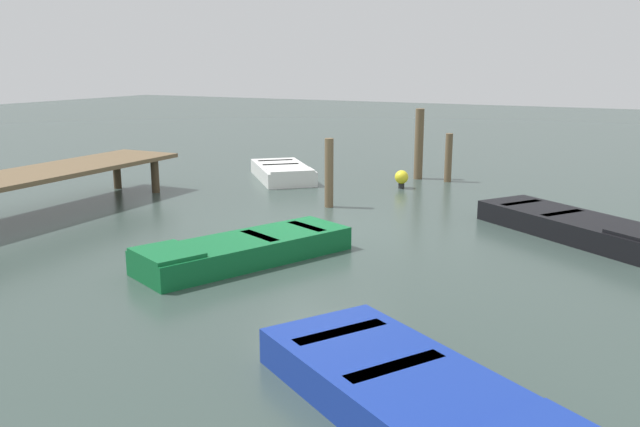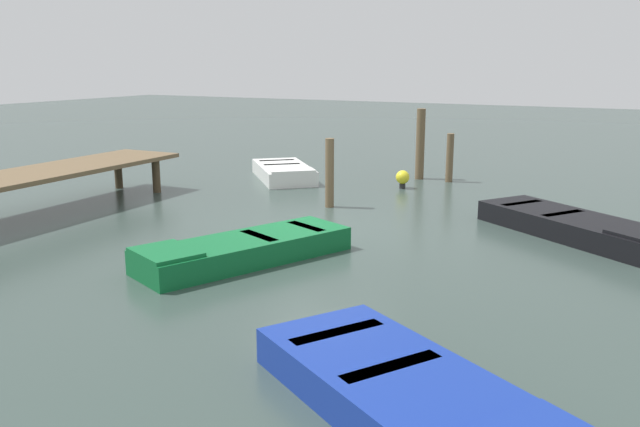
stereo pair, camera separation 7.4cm
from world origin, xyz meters
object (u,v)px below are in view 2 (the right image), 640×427
Objects in this scene: dock_segment at (61,172)px; rowboat_black at (576,226)px; rowboat_green at (244,249)px; mooring_piling_mid_left at (420,144)px; marker_buoy at (403,178)px; rowboat_white at (284,172)px; mooring_piling_center at (330,173)px; mooring_piling_far_left at (450,158)px; rowboat_blue at (410,396)px.

rowboat_black is at bearing -76.57° from dock_segment.
rowboat_green is 9.05m from mooring_piling_mid_left.
rowboat_black is at bearing -123.68° from marker_buoy.
rowboat_white is 8.67m from rowboat_black.
dock_segment reaches higher than marker_buoy.
mooring_piling_mid_left is at bearing 76.89° from rowboat_white.
dock_segment is at bearing 118.98° from mooring_piling_center.
mooring_piling_mid_left is (4.72, 4.79, 0.78)m from rowboat_black.
mooring_piling_mid_left is 1.75m from marker_buoy.
mooring_piling_far_left is at bearing -94.70° from mooring_piling_mid_left.
rowboat_green is at bearing -179.65° from mooring_piling_mid_left.
rowboat_black is 8.35× the size of marker_buoy.
mooring_piling_far_left is 1.76m from marker_buoy.
dock_segment is 6.19m from rowboat_green.
mooring_piling_center is at bearing 4.54° from rowboat_white.
mooring_piling_center reaches higher than rowboat_blue.
mooring_piling_mid_left is 4.15× the size of marker_buoy.
mooring_piling_center is (-4.54, 0.59, -0.20)m from mooring_piling_mid_left.
mooring_piling_mid_left is (9.01, 0.05, 0.78)m from rowboat_green.
rowboat_blue is (-10.58, -7.65, -0.00)m from rowboat_white.
rowboat_green and rowboat_black have the same top height.
rowboat_blue is (-3.44, -4.20, 0.00)m from rowboat_green.
dock_segment is 1.59× the size of rowboat_green.
marker_buoy is (-1.59, -0.09, -0.71)m from mooring_piling_mid_left.
rowboat_blue is (-4.97, -10.17, -0.63)m from dock_segment.
dock_segment is at bearing 141.71° from mooring_piling_mid_left.
mooring_piling_mid_left reaches higher than rowboat_black.
rowboat_green is at bearing 171.94° from rowboat_blue.
rowboat_white and rowboat_blue have the same top height.
dock_segment is 6.19m from rowboat_white.
rowboat_black is 2.98× the size of mooring_piling_far_left.
marker_buoy is at bearing -157.42° from rowboat_green.
mooring_piling_far_left reaches higher than rowboat_black.
mooring_piling_center is (7.91, 4.84, 0.58)m from rowboat_blue.
rowboat_blue and rowboat_black have the same top height.
mooring_piling_center is (4.47, 0.64, 0.58)m from rowboat_green.
marker_buoy is (5.89, -6.00, -0.56)m from dock_segment.
rowboat_black is 5.65m from marker_buoy.
rowboat_black is 5.41m from mooring_piling_center.
mooring_piling_mid_left is (12.45, 4.26, 0.78)m from rowboat_blue.
marker_buoy is at bearing 52.59° from rowboat_white.
mooring_piling_far_left is (12.38, 3.36, 0.46)m from rowboat_blue.
rowboat_blue is 11.63m from marker_buoy.
mooring_piling_far_left is 0.95m from mooring_piling_mid_left.
mooring_piling_mid_left reaches higher than marker_buoy.
mooring_piling_far_left reaches higher than dock_segment.
marker_buoy is at bearing -46.56° from dock_segment.
rowboat_black is at bearing -91.98° from mooring_piling_center.
mooring_piling_mid_left reaches higher than rowboat_white.
rowboat_blue is 7.75m from rowboat_black.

